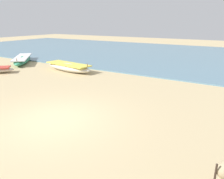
# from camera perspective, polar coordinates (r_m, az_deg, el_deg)

# --- Properties ---
(ground) EXTENTS (80.00, 80.00, 0.00)m
(ground) POSITION_cam_1_polar(r_m,az_deg,el_deg) (8.27, -14.84, -7.72)
(ground) COLOR tan
(sea_water) EXTENTS (60.00, 20.00, 0.08)m
(sea_water) POSITION_cam_1_polar(r_m,az_deg,el_deg) (23.76, 17.58, 8.38)
(sea_water) COLOR slate
(sea_water) RESTS_ON ground
(fishing_boat_0) EXTENTS (4.23, 1.66, 0.75)m
(fishing_boat_0) POSITION_cam_1_polar(r_m,az_deg,el_deg) (15.98, -11.23, 5.77)
(fishing_boat_0) COLOR beige
(fishing_boat_0) RESTS_ON ground
(fishing_boat_3) EXTENTS (4.13, 4.28, 0.73)m
(fishing_boat_3) POSITION_cam_1_polar(r_m,az_deg,el_deg) (20.34, -22.23, 7.22)
(fishing_boat_3) COLOR #338C66
(fishing_boat_3) RESTS_ON ground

